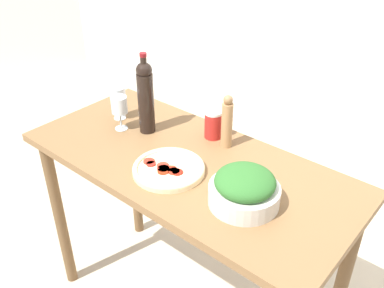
{
  "coord_description": "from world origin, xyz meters",
  "views": [
    {
      "loc": [
        0.93,
        -1.07,
        1.89
      ],
      "look_at": [
        0.0,
        0.03,
        1.0
      ],
      "focal_mm": 40.0,
      "sensor_mm": 36.0,
      "label": 1
    }
  ],
  "objects_px": {
    "wine_glass_far": "(118,96)",
    "salad_bowl": "(244,189)",
    "wine_bottle": "(146,96)",
    "salt_canister": "(213,124)",
    "wine_glass_near": "(119,107)",
    "pepper_mill": "(227,122)",
    "homemade_pizza": "(168,169)"
  },
  "relations": [
    {
      "from": "wine_glass_far",
      "to": "wine_bottle",
      "type": "bearing_deg",
      "value": 0.41
    },
    {
      "from": "wine_glass_far",
      "to": "salad_bowl",
      "type": "xyz_separation_m",
      "value": [
        0.79,
        -0.14,
        -0.05
      ]
    },
    {
      "from": "wine_bottle",
      "to": "homemade_pizza",
      "type": "relative_size",
      "value": 1.3
    },
    {
      "from": "wine_bottle",
      "to": "wine_glass_far",
      "type": "bearing_deg",
      "value": -179.59
    },
    {
      "from": "wine_glass_near",
      "to": "salad_bowl",
      "type": "xyz_separation_m",
      "value": [
        0.71,
        -0.07,
        -0.05
      ]
    },
    {
      "from": "wine_glass_near",
      "to": "pepper_mill",
      "type": "bearing_deg",
      "value": 23.25
    },
    {
      "from": "wine_glass_far",
      "to": "salad_bowl",
      "type": "height_order",
      "value": "wine_glass_far"
    },
    {
      "from": "wine_glass_far",
      "to": "homemade_pizza",
      "type": "relative_size",
      "value": 0.57
    },
    {
      "from": "wine_glass_far",
      "to": "salt_canister",
      "type": "bearing_deg",
      "value": 18.54
    },
    {
      "from": "wine_glass_near",
      "to": "salt_canister",
      "type": "relative_size",
      "value": 1.24
    },
    {
      "from": "salad_bowl",
      "to": "salt_canister",
      "type": "bearing_deg",
      "value": 141.23
    },
    {
      "from": "wine_bottle",
      "to": "wine_glass_far",
      "type": "xyz_separation_m",
      "value": [
        -0.18,
        -0.0,
        -0.06
      ]
    },
    {
      "from": "pepper_mill",
      "to": "salad_bowl",
      "type": "distance_m",
      "value": 0.38
    },
    {
      "from": "salad_bowl",
      "to": "wine_glass_far",
      "type": "bearing_deg",
      "value": 170.11
    },
    {
      "from": "wine_glass_near",
      "to": "wine_glass_far",
      "type": "height_order",
      "value": "same"
    },
    {
      "from": "wine_glass_far",
      "to": "salad_bowl",
      "type": "bearing_deg",
      "value": -9.89
    },
    {
      "from": "wine_bottle",
      "to": "salt_canister",
      "type": "relative_size",
      "value": 2.84
    },
    {
      "from": "homemade_pizza",
      "to": "salad_bowl",
      "type": "bearing_deg",
      "value": 5.49
    },
    {
      "from": "wine_bottle",
      "to": "pepper_mill",
      "type": "xyz_separation_m",
      "value": [
        0.34,
        0.12,
        -0.06
      ]
    },
    {
      "from": "wine_glass_far",
      "to": "salt_canister",
      "type": "height_order",
      "value": "wine_glass_far"
    },
    {
      "from": "homemade_pizza",
      "to": "salt_canister",
      "type": "relative_size",
      "value": 2.19
    },
    {
      "from": "wine_bottle",
      "to": "salad_bowl",
      "type": "bearing_deg",
      "value": -12.88
    },
    {
      "from": "wine_bottle",
      "to": "salad_bowl",
      "type": "xyz_separation_m",
      "value": [
        0.61,
        -0.14,
        -0.11
      ]
    },
    {
      "from": "salad_bowl",
      "to": "salt_canister",
      "type": "relative_size",
      "value": 1.94
    },
    {
      "from": "pepper_mill",
      "to": "salt_canister",
      "type": "xyz_separation_m",
      "value": [
        -0.09,
        0.02,
        -0.05
      ]
    },
    {
      "from": "pepper_mill",
      "to": "wine_glass_far",
      "type": "bearing_deg",
      "value": -166.81
    },
    {
      "from": "wine_glass_near",
      "to": "salt_canister",
      "type": "xyz_separation_m",
      "value": [
        0.36,
        0.21,
        -0.05
      ]
    },
    {
      "from": "wine_glass_near",
      "to": "homemade_pizza",
      "type": "distance_m",
      "value": 0.41
    },
    {
      "from": "wine_glass_far",
      "to": "homemade_pizza",
      "type": "height_order",
      "value": "wine_glass_far"
    },
    {
      "from": "wine_glass_near",
      "to": "pepper_mill",
      "type": "relative_size",
      "value": 0.67
    },
    {
      "from": "wine_bottle",
      "to": "homemade_pizza",
      "type": "height_order",
      "value": "wine_bottle"
    },
    {
      "from": "pepper_mill",
      "to": "wine_bottle",
      "type": "bearing_deg",
      "value": -160.43
    }
  ]
}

